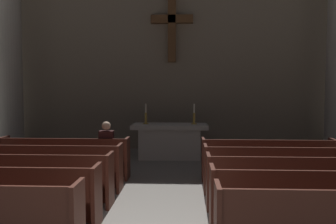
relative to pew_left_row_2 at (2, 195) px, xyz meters
name	(u,v)px	position (x,y,z in m)	size (l,w,h in m)	color
pew_left_row_2	(2,195)	(0.00, 0.00, 0.00)	(2.93, 0.50, 0.95)	#4C2319
pew_left_row_3	(29,179)	(0.00, 0.98, 0.00)	(2.93, 0.50, 0.95)	#4C2319
pew_left_row_4	(50,167)	(0.00, 1.95, 0.00)	(2.93, 0.50, 0.95)	#4C2319
pew_left_row_5	(65,158)	(0.00, 2.93, 0.00)	(2.93, 0.50, 0.95)	#4C2319
pew_right_row_2	(311,200)	(4.59, 0.00, 0.00)	(2.93, 0.50, 0.95)	#4C2319
pew_right_row_3	(292,182)	(4.59, 0.98, 0.00)	(2.93, 0.50, 0.95)	#4C2319
pew_right_row_4	(278,169)	(4.59, 1.95, 0.00)	(2.93, 0.50, 0.95)	#4C2319
pew_right_row_5	(268,160)	(4.59, 2.93, 0.00)	(2.93, 0.50, 0.95)	#4C2319
column_left_fourth	(9,53)	(-2.79, 6.14, 2.66)	(1.18, 1.18, 6.45)	#ADA89E
altar	(170,140)	(2.29, 5.38, 0.06)	(2.20, 0.90, 1.01)	#BCB7AD
candlestick_left	(146,118)	(1.59, 5.38, 0.72)	(0.16, 0.16, 0.59)	#B79338
candlestick_right	(194,118)	(2.99, 5.38, 0.72)	(0.16, 0.16, 0.59)	#B79338
apse_with_cross	(172,41)	(2.29, 7.15, 3.12)	(11.43, 0.50, 7.19)	gray
lone_worshipper	(107,148)	(0.97, 2.97, 0.22)	(0.32, 0.43, 1.32)	#26262B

